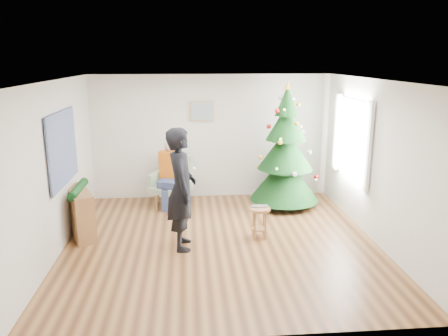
{
  "coord_description": "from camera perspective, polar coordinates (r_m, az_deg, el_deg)",
  "views": [
    {
      "loc": [
        -0.51,
        -6.58,
        2.93
      ],
      "look_at": [
        0.1,
        0.6,
        1.1
      ],
      "focal_mm": 35.0,
      "sensor_mm": 36.0,
      "label": 1
    }
  ],
  "objects": [
    {
      "name": "christmas_tree",
      "position": [
        8.74,
        8.03,
        2.16
      ],
      "size": [
        1.38,
        1.38,
        2.49
      ],
      "rotation": [
        0.0,
        0.0,
        -0.06
      ],
      "color": "#3F2816",
      "rests_on": "floor"
    },
    {
      "name": "standing_man",
      "position": [
        6.76,
        -5.59,
        -2.76
      ],
      "size": [
        0.49,
        0.72,
        1.92
      ],
      "primitive_type": "imported",
      "rotation": [
        0.0,
        0.0,
        1.62
      ],
      "color": "black",
      "rests_on": "floor"
    },
    {
      "name": "wall_right",
      "position": [
        7.41,
        19.24,
        0.75
      ],
      "size": [
        0.0,
        5.0,
        5.0
      ],
      "primitive_type": "plane",
      "rotation": [
        1.57,
        0.0,
        -1.57
      ],
      "color": "silver",
      "rests_on": "floor"
    },
    {
      "name": "console",
      "position": [
        7.74,
        -18.26,
        -5.58
      ],
      "size": [
        0.68,
        1.04,
        0.8
      ],
      "primitive_type": "cube",
      "rotation": [
        0.0,
        0.0,
        0.42
      ],
      "color": "brown",
      "rests_on": "floor"
    },
    {
      "name": "seated_person",
      "position": [
        8.79,
        -6.99,
        -0.7
      ],
      "size": [
        0.55,
        0.69,
        1.32
      ],
      "rotation": [
        0.0,
        0.0,
        -0.43
      ],
      "color": "navy",
      "rests_on": "armchair"
    },
    {
      "name": "framed_picture",
      "position": [
        9.11,
        -2.89,
        7.43
      ],
      "size": [
        0.52,
        0.05,
        0.42
      ],
      "color": "tan",
      "rests_on": "wall_back"
    },
    {
      "name": "wall_back",
      "position": [
        9.24,
        -1.61,
        4.08
      ],
      "size": [
        5.0,
        0.0,
        5.0
      ],
      "primitive_type": "plane",
      "rotation": [
        1.57,
        0.0,
        0.0
      ],
      "color": "silver",
      "rests_on": "floor"
    },
    {
      "name": "garland",
      "position": [
        7.61,
        -18.51,
        -2.6
      ],
      "size": [
        0.14,
        0.9,
        0.14
      ],
      "primitive_type": "cylinder",
      "rotation": [
        1.57,
        0.0,
        0.0
      ],
      "color": "black",
      "rests_on": "console"
    },
    {
      "name": "armchair",
      "position": [
        8.92,
        -6.75,
        -2.51
      ],
      "size": [
        0.94,
        0.93,
        1.01
      ],
      "rotation": [
        0.0,
        0.0,
        -0.43
      ],
      "color": "#93AB8A",
      "rests_on": "floor"
    },
    {
      "name": "floor",
      "position": [
        7.22,
        -0.4,
        -9.7
      ],
      "size": [
        5.0,
        5.0,
        0.0
      ],
      "primitive_type": "plane",
      "color": "brown",
      "rests_on": "ground"
    },
    {
      "name": "stool",
      "position": [
        7.32,
        4.65,
        -7.09
      ],
      "size": [
        0.35,
        0.35,
        0.53
      ],
      "rotation": [
        0.0,
        0.0,
        -0.34
      ],
      "color": "brown",
      "rests_on": "floor"
    },
    {
      "name": "tapestry",
      "position": [
        7.28,
        -20.32,
        2.44
      ],
      "size": [
        0.03,
        1.5,
        1.15
      ],
      "primitive_type": "cube",
      "color": "black",
      "rests_on": "wall_left"
    },
    {
      "name": "game_controller",
      "position": [
        6.64,
        -3.89,
        -0.15
      ],
      "size": [
        0.04,
        0.13,
        0.04
      ],
      "primitive_type": "cube",
      "rotation": [
        0.0,
        0.0,
        0.05
      ],
      "color": "white",
      "rests_on": "standing_man"
    },
    {
      "name": "ceiling",
      "position": [
        6.6,
        -0.43,
        11.39
      ],
      "size": [
        5.0,
        5.0,
        0.0
      ],
      "primitive_type": "plane",
      "rotation": [
        3.14,
        0.0,
        0.0
      ],
      "color": "white",
      "rests_on": "wall_back"
    },
    {
      "name": "laptop",
      "position": [
        7.23,
        4.69,
        -5.1
      ],
      "size": [
        0.29,
        0.19,
        0.02
      ],
      "primitive_type": "imported",
      "rotation": [
        0.0,
        0.0,
        0.01
      ],
      "color": "silver",
      "rests_on": "stool"
    },
    {
      "name": "wall_front",
      "position": [
        4.42,
        2.11,
        -7.39
      ],
      "size": [
        5.0,
        0.0,
        5.0
      ],
      "primitive_type": "plane",
      "rotation": [
        -1.57,
        0.0,
        0.0
      ],
      "color": "silver",
      "rests_on": "floor"
    },
    {
      "name": "wall_left",
      "position": [
        7.06,
        -21.08,
        -0.06
      ],
      "size": [
        0.0,
        5.0,
        5.0
      ],
      "primitive_type": "plane",
      "rotation": [
        1.57,
        0.0,
        1.57
      ],
      "color": "silver",
      "rests_on": "floor"
    },
    {
      "name": "window_panel",
      "position": [
        8.26,
        16.4,
        3.71
      ],
      "size": [
        0.04,
        1.3,
        1.4
      ],
      "primitive_type": "cube",
      "color": "white",
      "rests_on": "wall_right"
    },
    {
      "name": "curtains",
      "position": [
        8.25,
        16.2,
        3.71
      ],
      "size": [
        0.05,
        1.75,
        1.5
      ],
      "color": "white",
      "rests_on": "wall_right"
    }
  ]
}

